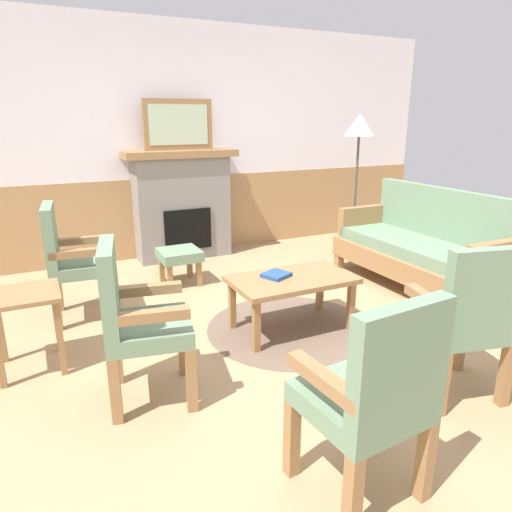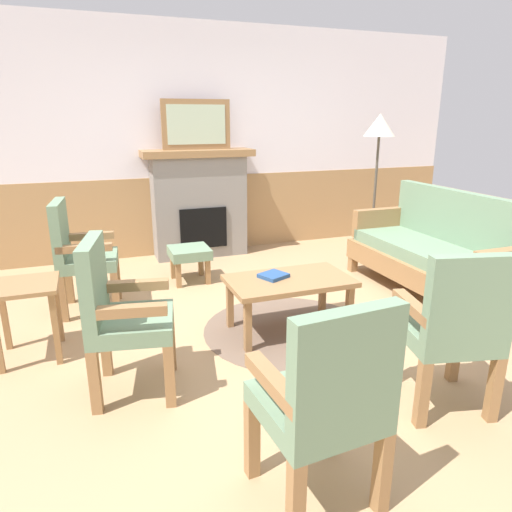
{
  "view_description": "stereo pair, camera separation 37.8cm",
  "coord_description": "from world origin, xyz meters",
  "views": [
    {
      "loc": [
        -1.59,
        -2.9,
        1.65
      ],
      "look_at": [
        0.0,
        0.35,
        0.55
      ],
      "focal_mm": 32.33,
      "sensor_mm": 36.0,
      "label": 1
    },
    {
      "loc": [
        -1.24,
        -3.05,
        1.65
      ],
      "look_at": [
        0.0,
        0.35,
        0.55
      ],
      "focal_mm": 32.33,
      "sensor_mm": 36.0,
      "label": 2
    }
  ],
  "objects": [
    {
      "name": "armchair_front_center",
      "position": [
        -0.41,
        -1.6,
        0.54
      ],
      "size": [
        0.51,
        0.51,
        0.98
      ],
      "color": "olive",
      "rests_on": "ground_plane"
    },
    {
      "name": "side_table",
      "position": [
        -1.73,
        0.28,
        0.43
      ],
      "size": [
        0.44,
        0.44,
        0.55
      ],
      "color": "olive",
      "rests_on": "ground_plane"
    },
    {
      "name": "couch",
      "position": [
        1.79,
        0.31,
        0.4
      ],
      "size": [
        0.7,
        1.8,
        0.98
      ],
      "color": "olive",
      "rests_on": "ground_plane"
    },
    {
      "name": "book_on_table",
      "position": [
        0.05,
        0.1,
        0.46
      ],
      "size": [
        0.25,
        0.24,
        0.03
      ],
      "primitive_type": "cube",
      "rotation": [
        0.0,
        0.0,
        0.42
      ],
      "color": "navy",
      "rests_on": "coffee_table"
    },
    {
      "name": "framed_picture",
      "position": [
        0.0,
        2.35,
        1.56
      ],
      "size": [
        0.8,
        0.04,
        0.56
      ],
      "color": "olive",
      "rests_on": "fireplace"
    },
    {
      "name": "armchair_front_left",
      "position": [
        0.59,
        -1.23,
        0.54
      ],
      "size": [
        0.58,
        0.58,
        0.98
      ],
      "color": "olive",
      "rests_on": "ground_plane"
    },
    {
      "name": "armchair_by_window_left",
      "position": [
        -1.14,
        -0.39,
        0.54
      ],
      "size": [
        0.56,
        0.56,
        0.98
      ],
      "color": "olive",
      "rests_on": "ground_plane"
    },
    {
      "name": "fireplace",
      "position": [
        0.0,
        2.35,
        0.65
      ],
      "size": [
        1.3,
        0.44,
        1.28
      ],
      "color": "gray",
      "rests_on": "ground_plane"
    },
    {
      "name": "footstool",
      "position": [
        -0.33,
        1.45,
        0.28
      ],
      "size": [
        0.4,
        0.4,
        0.36
      ],
      "color": "olive",
      "rests_on": "ground_plane"
    },
    {
      "name": "wall_back",
      "position": [
        0.0,
        2.6,
        1.31
      ],
      "size": [
        7.2,
        0.14,
        2.7
      ],
      "color": "white",
      "rests_on": "ground_plane"
    },
    {
      "name": "round_rug",
      "position": [
        0.16,
        0.04,
        0.0
      ],
      "size": [
        1.36,
        1.36,
        0.01
      ],
      "primitive_type": "cylinder",
      "color": "brown",
      "rests_on": "ground_plane"
    },
    {
      "name": "ground_plane",
      "position": [
        0.0,
        0.0,
        0.0
      ],
      "size": [
        14.0,
        14.0,
        0.0
      ],
      "primitive_type": "plane",
      "color": "tan"
    },
    {
      "name": "armchair_near_fireplace",
      "position": [
        -1.37,
        1.03,
        0.54
      ],
      "size": [
        0.52,
        0.52,
        0.98
      ],
      "color": "olive",
      "rests_on": "ground_plane"
    },
    {
      "name": "floor_lamp_by_couch",
      "position": [
        1.97,
        1.61,
        1.45
      ],
      "size": [
        0.36,
        0.36,
        1.68
      ],
      "color": "#332D28",
      "rests_on": "ground_plane"
    },
    {
      "name": "coffee_table",
      "position": [
        0.16,
        0.04,
        0.39
      ],
      "size": [
        0.96,
        0.56,
        0.44
      ],
      "color": "olive",
      "rests_on": "ground_plane"
    }
  ]
}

